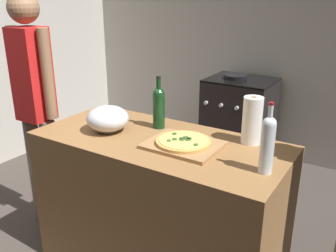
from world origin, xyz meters
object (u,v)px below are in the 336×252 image
Objects in this scene: pizza at (183,141)px; person_in_stripes at (35,99)px; wine_bottle_clear at (268,143)px; mixing_bowl at (108,119)px; paper_towel_roll at (252,120)px; stove at (238,121)px; wine_bottle_green at (159,106)px.

person_in_stripes reaches higher than pizza.
wine_bottle_clear is at bearing -1.87° from person_in_stripes.
paper_towel_roll is (0.80, 0.29, 0.05)m from mixing_bowl.
pizza is 0.40m from paper_towel_roll.
stove is at bearing 113.27° from paper_towel_roll.
person_in_stripes is (-1.22, -0.00, 0.06)m from pizza.
mixing_bowl is 0.27× the size of stove.
wine_bottle_clear reaches higher than stove.
wine_bottle_green is 0.35× the size of stove.
mixing_bowl is at bearing 178.61° from wine_bottle_clear.
stove is at bearing 65.23° from person_in_stripes.
mixing_bowl reaches higher than pizza.
wine_bottle_green is (-0.28, 0.18, 0.11)m from pizza.
paper_towel_roll is 0.58m from wine_bottle_green.
mixing_bowl is 0.86m from paper_towel_roll.
person_in_stripes is at bearing -170.38° from paper_towel_roll.
mixing_bowl is 1.93m from stove.
pizza is at bearing 172.94° from wine_bottle_clear.
wine_bottle_clear reaches higher than mixing_bowl.
pizza is 1.13× the size of paper_towel_roll.
pizza is at bearing -139.33° from paper_towel_roll.
wine_bottle_clear reaches higher than wine_bottle_green.
person_in_stripes reaches higher than mixing_bowl.
person_in_stripes is at bearing 177.44° from mixing_bowl.
pizza is at bearing -32.68° from wine_bottle_green.
wine_bottle_green is at bearing 11.24° from person_in_stripes.
wine_bottle_clear reaches higher than paper_towel_roll.
wine_bottle_clear is 1.70m from person_in_stripes.
mixing_bowl is at bearing -94.12° from stove.
pizza is 0.52m from mixing_bowl.
paper_towel_roll is at bearing 9.62° from person_in_stripes.
pizza is 1.18× the size of mixing_bowl.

